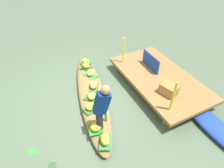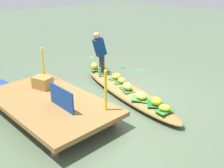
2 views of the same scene
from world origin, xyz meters
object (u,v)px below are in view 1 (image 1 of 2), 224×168
at_px(banana_bunch_7, 105,139).
at_px(vendor_person, 102,106).
at_px(banana_bunch_6, 86,65).
at_px(banana_bunch_0, 91,96).
at_px(banana_bunch_4, 91,106).
at_px(vendor_boat, 92,94).
at_px(banana_bunch_1, 96,127).
at_px(moored_boat, 218,129).
at_px(market_banner, 151,62).
at_px(produce_crate, 169,89).
at_px(water_bottle, 106,116).
at_px(banana_bunch_5, 93,85).
at_px(banana_bunch_2, 86,61).
at_px(banana_bunch_3, 91,73).

relative_size(banana_bunch_7, vendor_person, 0.24).
bearing_deg(banana_bunch_6, vendor_person, -11.60).
relative_size(banana_bunch_0, banana_bunch_4, 0.96).
distance_m(vendor_boat, vendor_person, 1.55).
height_order(banana_bunch_1, banana_bunch_4, banana_bunch_1).
bearing_deg(moored_boat, market_banner, -174.69).
distance_m(banana_bunch_0, produce_crate, 2.10).
bearing_deg(banana_bunch_1, water_bottle, 115.30).
relative_size(banana_bunch_4, banana_bunch_5, 0.88).
distance_m(moored_boat, banana_bunch_1, 2.95).
relative_size(moored_boat, banana_bunch_0, 9.15).
relative_size(water_bottle, produce_crate, 0.54).
xyz_separation_m(banana_bunch_5, vendor_person, (1.42, -0.34, 0.60)).
bearing_deg(market_banner, banana_bunch_4, -71.79).
height_order(banana_bunch_7, vendor_person, vendor_person).
relative_size(banana_bunch_6, market_banner, 0.32).
bearing_deg(banana_bunch_2, banana_bunch_5, -10.67).
bearing_deg(banana_bunch_7, banana_bunch_3, 165.67).
height_order(banana_bunch_4, banana_bunch_7, banana_bunch_7).
distance_m(banana_bunch_6, banana_bunch_7, 2.92).
xyz_separation_m(banana_bunch_0, vendor_person, (1.01, -0.12, 0.62)).
height_order(banana_bunch_0, market_banner, market_banner).
bearing_deg(banana_bunch_6, vendor_boat, -13.29).
relative_size(banana_bunch_0, market_banner, 0.32).
height_order(banana_bunch_3, banana_bunch_6, banana_bunch_6).
relative_size(moored_boat, banana_bunch_1, 9.50).
xyz_separation_m(banana_bunch_0, produce_crate, (0.89, 1.88, 0.22)).
bearing_deg(vendor_boat, banana_bunch_7, 1.32).
height_order(banana_bunch_4, banana_bunch_5, banana_bunch_5).
distance_m(banana_bunch_1, banana_bunch_7, 0.40).
xyz_separation_m(banana_bunch_4, vendor_person, (0.67, 0.03, 0.63)).
relative_size(vendor_boat, banana_bunch_2, 15.71).
relative_size(vendor_boat, banana_bunch_0, 15.22).
bearing_deg(banana_bunch_3, vendor_boat, -20.62).
height_order(banana_bunch_2, banana_bunch_5, banana_bunch_5).
height_order(moored_boat, banana_bunch_0, banana_bunch_0).
height_order(moored_boat, banana_bunch_5, banana_bunch_5).
bearing_deg(banana_bunch_7, vendor_boat, 168.48).
distance_m(banana_bunch_5, market_banner, 1.94).
distance_m(banana_bunch_5, vendor_person, 1.58).
bearing_deg(banana_bunch_0, market_banner, 98.72).
relative_size(vendor_boat, moored_boat, 1.66).
relative_size(vendor_person, water_bottle, 5.23).
bearing_deg(banana_bunch_4, banana_bunch_2, 163.41).
bearing_deg(water_bottle, banana_bunch_7, -26.62).
bearing_deg(vendor_boat, produce_crate, 69.28).
relative_size(banana_bunch_5, produce_crate, 0.72).
xyz_separation_m(moored_boat, banana_bunch_4, (-1.89, -2.53, 0.21)).
bearing_deg(banana_bunch_5, banana_bunch_0, -29.20).
xyz_separation_m(banana_bunch_1, water_bottle, (-0.16, 0.33, 0.04)).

